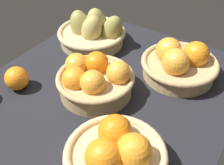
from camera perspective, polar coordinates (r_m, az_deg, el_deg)
The scene contains 6 objects.
market_tray at distance 85.43cm, azimuth -1.57°, elevation -2.78°, with size 84.00×72.00×3.00cm, color black.
basket_far_right_pears at distance 105.43cm, azimuth -3.80°, elevation 10.06°, with size 25.07×25.33×14.55cm.
basket_near_left at distance 63.12cm, azimuth 0.80°, elevation -14.49°, with size 22.64×22.64×11.61cm.
basket_near_right at distance 90.91cm, azimuth 13.43°, elevation 3.79°, with size 24.17×24.17×11.64cm.
basket_center at distance 81.70cm, azimuth -3.60°, elevation 0.63°, with size 22.77×22.77×11.03cm.
loose_orange_back_gap at distance 88.52cm, azimuth -18.68°, elevation 0.80°, with size 7.15×7.15×7.15cm, color orange.
Camera 1 is at (-51.65, -36.87, 58.69)cm, focal length 45.27 mm.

